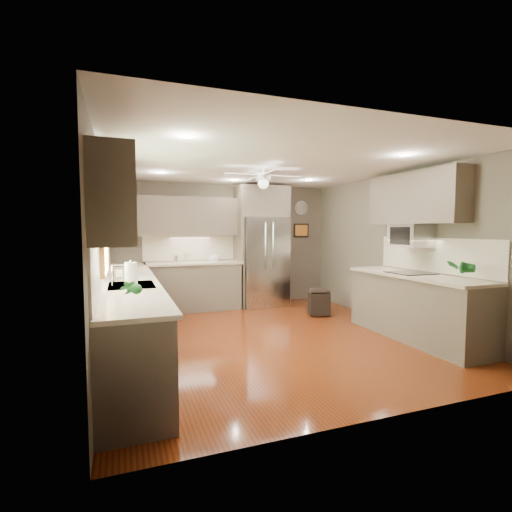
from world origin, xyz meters
TOP-DOWN VIEW (x-y plane):
  - floor at (0.00, 0.00)m, footprint 5.00×5.00m
  - ceiling at (0.00, 0.00)m, footprint 5.00×5.00m
  - wall_back at (0.00, 2.50)m, footprint 4.50×0.00m
  - wall_front at (0.00, -2.50)m, footprint 4.50×0.00m
  - wall_left at (-2.25, 0.00)m, footprint 0.00×5.00m
  - wall_right at (2.25, 0.00)m, footprint 0.00×5.00m
  - canister_b at (-1.05, 2.26)m, footprint 0.10×0.10m
  - canister_c at (-0.84, 2.23)m, footprint 0.15×0.15m
  - soap_bottle at (-2.06, 0.01)m, footprint 0.08×0.08m
  - potted_plant_left at (-1.96, -1.67)m, footprint 0.17×0.14m
  - potted_plant_right at (1.90, -1.53)m, footprint 0.23×0.21m
  - bowl at (-0.30, 2.18)m, footprint 0.21×0.21m
  - left_run at (-1.95, 0.15)m, footprint 0.65×4.70m
  - back_run at (-0.72, 2.20)m, footprint 1.85×0.65m
  - uppers at (-0.74, 0.71)m, footprint 4.50×4.70m
  - window at (-2.22, -0.50)m, footprint 0.05×1.12m
  - sink at (-1.93, -0.50)m, footprint 0.50×0.70m
  - refrigerator at (0.70, 2.16)m, footprint 1.06×0.75m
  - right_run at (1.93, -0.80)m, footprint 0.70×2.20m
  - microwave at (2.03, -0.55)m, footprint 0.43×0.55m
  - ceiling_fan at (-0.00, 0.30)m, footprint 1.18×1.18m
  - recessed_lights at (-0.04, 0.40)m, footprint 2.84×3.14m
  - wall_clock at (1.75, 2.48)m, footprint 0.30×0.03m
  - framed_print at (1.75, 2.48)m, footprint 0.36×0.03m
  - stool at (1.36, 0.97)m, footprint 0.45×0.45m
  - paper_towel at (-1.94, -0.85)m, footprint 0.13×0.13m

SIDE VIEW (x-z plane):
  - floor at x=0.00m, z-range 0.00..0.00m
  - stool at x=1.36m, z-range 0.01..0.46m
  - left_run at x=-1.95m, z-range -0.24..1.21m
  - back_run at x=-0.72m, z-range -0.24..1.21m
  - right_run at x=1.93m, z-range -0.24..1.21m
  - sink at x=-1.93m, z-range 0.75..1.07m
  - bowl at x=-0.30m, z-range 0.94..0.99m
  - canister_b at x=-1.05m, z-range 0.95..1.07m
  - soap_bottle at x=-2.06m, z-range 0.94..1.11m
  - canister_c at x=-0.84m, z-range 0.94..1.12m
  - paper_towel at x=-1.94m, z-range 0.92..1.24m
  - potted_plant_left at x=-1.96m, z-range 0.94..1.23m
  - potted_plant_right at x=1.90m, z-range 0.94..1.28m
  - refrigerator at x=0.70m, z-range -0.04..2.41m
  - wall_back at x=0.00m, z-range -1.00..3.50m
  - wall_front at x=0.00m, z-range -1.00..3.50m
  - wall_left at x=-2.25m, z-range -1.25..3.75m
  - wall_right at x=2.25m, z-range -1.25..3.75m
  - microwave at x=2.03m, z-range 1.31..1.65m
  - framed_print at x=1.75m, z-range 1.40..1.70m
  - window at x=-2.22m, z-range 1.09..2.01m
  - uppers at x=-0.74m, z-range 1.39..2.35m
  - wall_clock at x=1.75m, z-range 1.90..2.20m
  - ceiling_fan at x=0.00m, z-range 2.17..2.49m
  - recessed_lights at x=-0.04m, z-range 2.49..2.50m
  - ceiling at x=0.00m, z-range 2.50..2.50m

